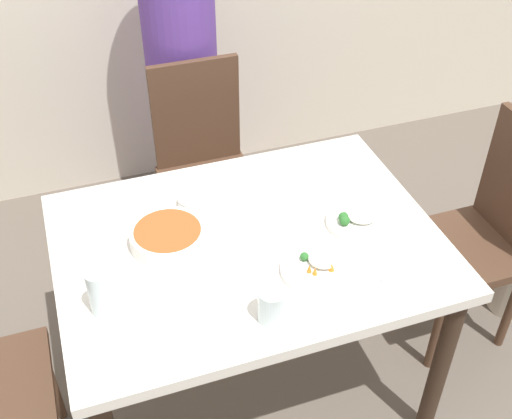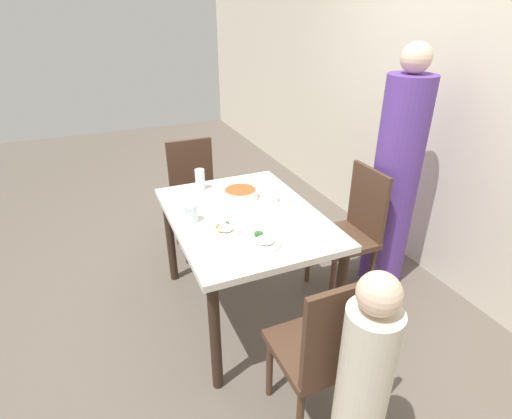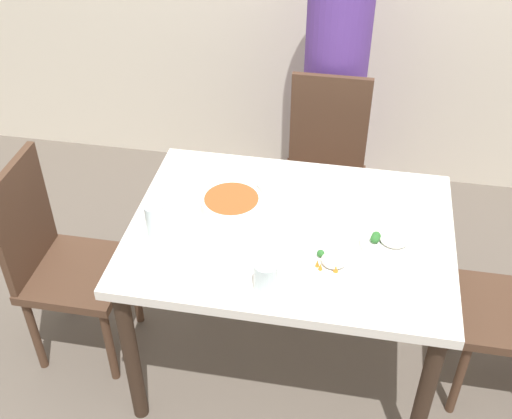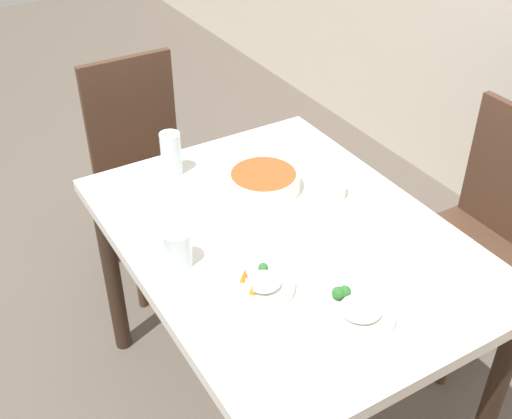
# 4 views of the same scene
# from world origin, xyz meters

# --- Properties ---
(ground_plane) EXTENTS (10.00, 10.00, 0.00)m
(ground_plane) POSITION_xyz_m (0.00, 0.00, 0.00)
(ground_plane) COLOR #60564C
(dining_table) EXTENTS (1.20, 0.89, 0.75)m
(dining_table) POSITION_xyz_m (0.00, 0.00, 0.66)
(dining_table) COLOR silver
(dining_table) RESTS_ON ground_plane
(chair_adult_spot) EXTENTS (0.40, 0.40, 0.93)m
(chair_adult_spot) POSITION_xyz_m (0.07, 0.79, 0.50)
(chair_adult_spot) COLOR #4C3323
(chair_adult_spot) RESTS_ON ground_plane
(chair_empty_left) EXTENTS (0.40, 0.40, 0.93)m
(chair_empty_left) POSITION_xyz_m (-0.94, -0.07, 0.50)
(chair_empty_left) COLOR #4C3323
(chair_empty_left) RESTS_ON ground_plane
(bowl_curry) EXTENTS (0.24, 0.24, 0.06)m
(bowl_curry) POSITION_xyz_m (-0.24, 0.07, 0.78)
(bowl_curry) COLOR white
(bowl_curry) RESTS_ON dining_table
(plate_rice_adult) EXTENTS (0.22, 0.22, 0.05)m
(plate_rice_adult) POSITION_xyz_m (0.15, -0.19, 0.76)
(plate_rice_adult) COLOR white
(plate_rice_adult) RESTS_ON dining_table
(plate_rice_child) EXTENTS (0.21, 0.21, 0.05)m
(plate_rice_child) POSITION_xyz_m (0.36, -0.04, 0.77)
(plate_rice_child) COLOR white
(plate_rice_child) RESTS_ON dining_table
(bowl_rice_small) EXTENTS (0.12, 0.12, 0.04)m
(bowl_rice_small) POSITION_xyz_m (-0.11, 0.22, 0.77)
(bowl_rice_small) COLOR white
(bowl_rice_small) RESTS_ON dining_table
(glass_water_tall) EXTENTS (0.08, 0.08, 0.11)m
(glass_water_tall) POSITION_xyz_m (-0.04, -0.33, 0.80)
(glass_water_tall) COLOR silver
(glass_water_tall) RESTS_ON dining_table
(glass_water_short) EXTENTS (0.07, 0.07, 0.15)m
(glass_water_short) POSITION_xyz_m (-0.47, -0.14, 0.82)
(glass_water_short) COLOR silver
(glass_water_short) RESTS_ON dining_table
(napkin_folded) EXTENTS (0.14, 0.14, 0.01)m
(napkin_folded) POSITION_xyz_m (-0.46, -0.35, 0.75)
(napkin_folded) COLOR white
(napkin_folded) RESTS_ON dining_table
(fork_steel) EXTENTS (0.18, 0.03, 0.01)m
(fork_steel) POSITION_xyz_m (0.40, -0.30, 0.75)
(fork_steel) COLOR silver
(fork_steel) RESTS_ON dining_table
(spoon_steel) EXTENTS (0.18, 0.06, 0.01)m
(spoon_steel) POSITION_xyz_m (0.05, 0.13, 0.75)
(spoon_steel) COLOR silver
(spoon_steel) RESTS_ON dining_table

